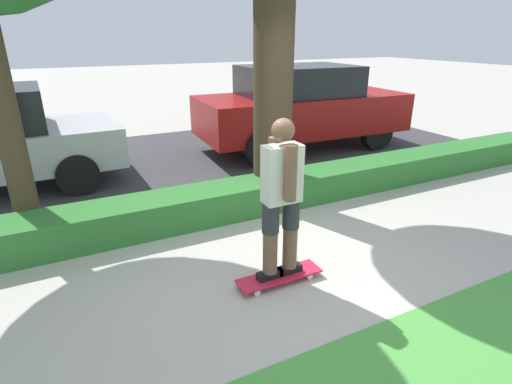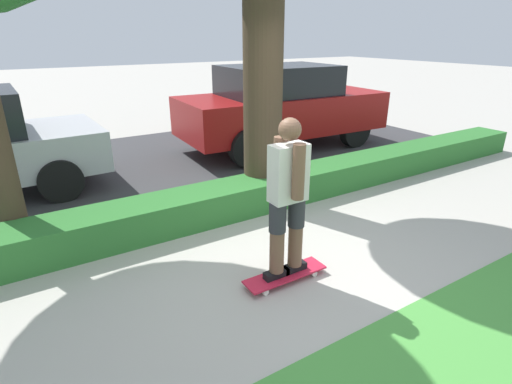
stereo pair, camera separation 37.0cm
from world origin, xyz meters
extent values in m
plane|color=#ADA89E|center=(0.00, 0.00, 0.00)|extent=(60.00, 60.00, 0.00)
cube|color=#38383A|center=(0.00, 4.20, 0.00)|extent=(12.83, 5.00, 0.01)
cube|color=#2D702D|center=(0.00, 1.60, 0.21)|extent=(12.83, 0.60, 0.42)
cube|color=red|center=(-0.14, -0.09, 0.07)|extent=(0.86, 0.24, 0.02)
cylinder|color=silver|center=(0.15, -0.18, 0.03)|extent=(0.06, 0.04, 0.06)
cylinder|color=silver|center=(0.15, 0.00, 0.03)|extent=(0.06, 0.04, 0.06)
cylinder|color=silver|center=(-0.44, -0.18, 0.03)|extent=(0.06, 0.04, 0.06)
cylinder|color=silver|center=(-0.44, 0.00, 0.03)|extent=(0.06, 0.04, 0.06)
cube|color=black|center=(-0.25, -0.09, 0.12)|extent=(0.26, 0.09, 0.07)
cylinder|color=brown|center=(-0.25, -0.09, 0.51)|extent=(0.14, 0.14, 0.72)
cylinder|color=#2D2D33|center=(-0.25, -0.09, 0.72)|extent=(0.16, 0.16, 0.29)
cube|color=black|center=(-0.03, -0.09, 0.12)|extent=(0.26, 0.09, 0.07)
cylinder|color=brown|center=(-0.03, -0.09, 0.51)|extent=(0.14, 0.14, 0.72)
cylinder|color=#2D2D33|center=(-0.03, -0.09, 0.72)|extent=(0.16, 0.16, 0.29)
cube|color=silver|center=(-0.14, -0.09, 1.13)|extent=(0.34, 0.19, 0.53)
cylinder|color=brown|center=(-0.14, -0.23, 1.18)|extent=(0.11, 0.11, 0.50)
cylinder|color=brown|center=(-0.14, 0.06, 1.18)|extent=(0.11, 0.11, 0.50)
sphere|color=brown|center=(-0.14, -0.09, 1.53)|extent=(0.20, 0.20, 0.20)
cylinder|color=#423323|center=(0.80, 1.80, 1.72)|extent=(0.53, 0.53, 3.44)
cylinder|color=black|center=(-1.71, 3.31, 0.31)|extent=(0.62, 0.21, 0.62)
cylinder|color=black|center=(-1.71, 4.90, 0.31)|extent=(0.62, 0.21, 0.62)
cube|color=maroon|center=(2.75, 4.05, 0.74)|extent=(4.38, 1.93, 0.76)
cube|color=black|center=(2.62, 4.05, 1.41)|extent=(2.30, 1.63, 0.58)
cylinder|color=black|center=(4.09, 3.24, 0.36)|extent=(0.72, 0.21, 0.72)
cylinder|color=black|center=(4.09, 4.85, 0.36)|extent=(0.72, 0.21, 0.72)
cylinder|color=black|center=(1.41, 3.24, 0.36)|extent=(0.72, 0.21, 0.72)
cylinder|color=black|center=(1.41, 4.85, 0.36)|extent=(0.72, 0.21, 0.72)
camera|label=1|loc=(-1.84, -2.97, 2.29)|focal=28.00mm
camera|label=2|loc=(-2.16, -2.79, 2.29)|focal=28.00mm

